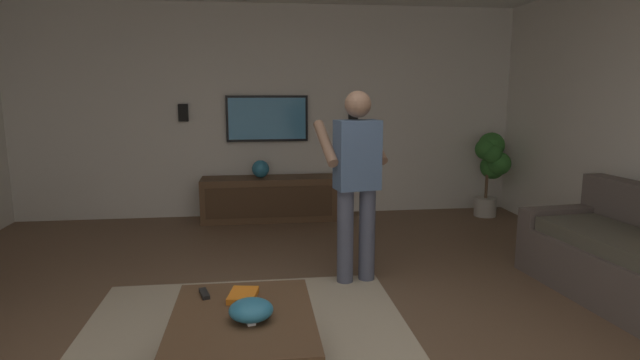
{
  "coord_description": "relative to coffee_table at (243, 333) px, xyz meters",
  "views": [
    {
      "loc": [
        -2.88,
        0.2,
        1.65
      ],
      "look_at": [
        0.72,
        -0.26,
        1.0
      ],
      "focal_mm": 28.42,
      "sensor_mm": 36.0,
      "label": 1
    }
  ],
  "objects": [
    {
      "name": "wall_speaker_right",
      "position": [
        3.92,
        0.81,
        1.07
      ],
      "size": [
        0.06,
        0.12,
        0.22
      ],
      "primitive_type": "cube",
      "color": "black"
    },
    {
      "name": "potted_plant_tall",
      "position": [
        3.5,
        -3.14,
        0.42
      ],
      "size": [
        0.44,
        0.45,
        1.1
      ],
      "color": "#B7B2A8",
      "rests_on": "ground"
    },
    {
      "name": "person_standing",
      "position": [
        1.44,
        -0.93,
        0.64
      ],
      "size": [
        0.6,
        0.6,
        1.64
      ],
      "rotation": [
        0.0,
        0.0,
        0.17
      ],
      "color": "#4C5166",
      "rests_on": "ground"
    },
    {
      "name": "media_console",
      "position": [
        3.67,
        -0.25,
        -0.02
      ],
      "size": [
        0.45,
        1.7,
        0.55
      ],
      "rotation": [
        0.0,
        0.0,
        3.14
      ],
      "color": "#513823",
      "rests_on": "ground"
    },
    {
      "name": "remote_white",
      "position": [
        -0.07,
        -0.03,
        0.12
      ],
      "size": [
        0.16,
        0.08,
        0.02
      ],
      "primitive_type": "cube",
      "rotation": [
        0.0,
        0.0,
        0.25
      ],
      "color": "white",
      "rests_on": "coffee_table"
    },
    {
      "name": "book",
      "position": [
        0.24,
        0.0,
        0.12
      ],
      "size": [
        0.24,
        0.2,
        0.04
      ],
      "primitive_type": "cube",
      "rotation": [
        0.0,
        0.0,
        6.11
      ],
      "color": "orange",
      "rests_on": "coffee_table"
    },
    {
      "name": "wall_back_tv",
      "position": [
        4.0,
        -0.29,
        1.06
      ],
      "size": [
        0.1,
        6.69,
        2.72
      ],
      "primitive_type": "cube",
      "color": "silver",
      "rests_on": "ground"
    },
    {
      "name": "remote_black",
      "position": [
        0.31,
        0.24,
        0.12
      ],
      "size": [
        0.16,
        0.08,
        0.02
      ],
      "primitive_type": "cube",
      "rotation": [
        0.0,
        0.0,
        3.42
      ],
      "color": "black",
      "rests_on": "coffee_table"
    },
    {
      "name": "tv",
      "position": [
        3.91,
        -0.25,
        0.99
      ],
      "size": [
        0.05,
        1.05,
        0.59
      ],
      "rotation": [
        0.0,
        0.0,
        3.14
      ],
      "color": "black"
    },
    {
      "name": "bowl",
      "position": [
        -0.06,
        -0.05,
        0.16
      ],
      "size": [
        0.25,
        0.25,
        0.11
      ],
      "primitive_type": "ellipsoid",
      "color": "teal",
      "rests_on": "coffee_table"
    },
    {
      "name": "wall_speaker_left",
      "position": [
        3.92,
        -1.38,
        1.06
      ],
      "size": [
        0.06,
        0.12,
        0.22
      ],
      "primitive_type": "cube",
      "color": "black"
    },
    {
      "name": "vase_round",
      "position": [
        3.68,
        -0.15,
        0.36
      ],
      "size": [
        0.22,
        0.22,
        0.22
      ],
      "primitive_type": "sphere",
      "color": "teal",
      "rests_on": "media_console"
    },
    {
      "name": "ground_plane",
      "position": [
        0.19,
        -0.29,
        -0.3
      ],
      "size": [
        9.03,
        9.03,
        0.0
      ],
      "primitive_type": "plane",
      "color": "brown"
    },
    {
      "name": "coffee_table",
      "position": [
        0.0,
        0.0,
        0.0
      ],
      "size": [
        1.0,
        0.8,
        0.4
      ],
      "color": "#513823",
      "rests_on": "ground"
    }
  ]
}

